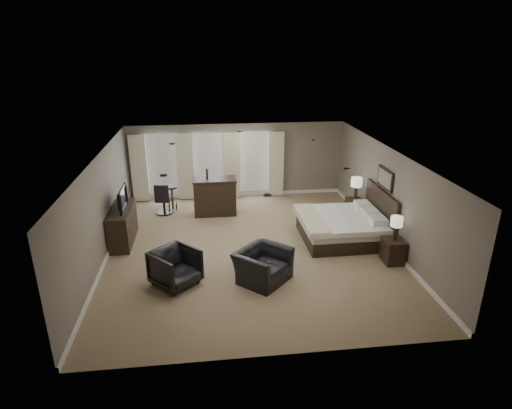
{
  "coord_description": "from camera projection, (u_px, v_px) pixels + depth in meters",
  "views": [
    {
      "loc": [
        -1.11,
        -10.3,
        5.22
      ],
      "look_at": [
        0.2,
        0.4,
        1.1
      ],
      "focal_mm": 30.0,
      "sensor_mm": 36.0,
      "label": 1
    }
  ],
  "objects": [
    {
      "name": "window_bay",
      "position": [
        209.0,
        165.0,
        14.81
      ],
      "size": [
        5.25,
        0.2,
        2.3
      ],
      "color": "silver",
      "rests_on": "room"
    },
    {
      "name": "wall_art",
      "position": [
        385.0,
        178.0,
        11.57
      ],
      "size": [
        0.04,
        0.96,
        0.56
      ],
      "primitive_type": "cube",
      "color": "slate",
      "rests_on": "room"
    },
    {
      "name": "armchair_near",
      "position": [
        263.0,
        260.0,
        9.83
      ],
      "size": [
        1.36,
        1.37,
        1.02
      ],
      "primitive_type": "imported",
      "rotation": [
        0.0,
        0.0,
        0.81
      ],
      "color": "black",
      "rests_on": "ground"
    },
    {
      "name": "lamp_near",
      "position": [
        396.0,
        228.0,
        10.5
      ],
      "size": [
        0.3,
        0.3,
        0.62
      ],
      "primitive_type": "cube",
      "color": "beige",
      "rests_on": "nightstand_near"
    },
    {
      "name": "nightstand_far",
      "position": [
        354.0,
        209.0,
        13.4
      ],
      "size": [
        0.47,
        0.57,
        0.62
      ],
      "primitive_type": "cube",
      "color": "black",
      "rests_on": "ground"
    },
    {
      "name": "bed",
      "position": [
        342.0,
        216.0,
        11.81
      ],
      "size": [
        2.23,
        2.13,
        1.42
      ],
      "primitive_type": "cube",
      "color": "silver",
      "rests_on": "ground"
    },
    {
      "name": "bar_counter",
      "position": [
        215.0,
        196.0,
        13.63
      ],
      "size": [
        1.37,
        0.71,
        1.2
      ],
      "primitive_type": "cube",
      "color": "black",
      "rests_on": "ground"
    },
    {
      "name": "room",
      "position": [
        250.0,
        203.0,
        11.08
      ],
      "size": [
        7.6,
        8.6,
        2.64
      ],
      "color": "#827052",
      "rests_on": "ground"
    },
    {
      "name": "armchair_far",
      "position": [
        175.0,
        266.0,
        9.67
      ],
      "size": [
        1.26,
        1.26,
        0.94
      ],
      "primitive_type": "imported",
      "rotation": [
        0.0,
        0.0,
        0.76
      ],
      "color": "black",
      "rests_on": "ground"
    },
    {
      "name": "tv",
      "position": [
        120.0,
        206.0,
        11.55
      ],
      "size": [
        0.59,
        1.02,
        0.13
      ],
      "primitive_type": "imported",
      "rotation": [
        0.0,
        0.0,
        1.57
      ],
      "color": "black",
      "rests_on": "dresser"
    },
    {
      "name": "lamp_far",
      "position": [
        356.0,
        189.0,
        13.17
      ],
      "size": [
        0.34,
        0.34,
        0.71
      ],
      "primitive_type": "cube",
      "color": "beige",
      "rests_on": "nightstand_far"
    },
    {
      "name": "dresser",
      "position": [
        123.0,
        225.0,
        11.75
      ],
      "size": [
        0.54,
        1.69,
        0.98
      ],
      "primitive_type": "cube",
      "color": "black",
      "rests_on": "ground"
    },
    {
      "name": "bar_stool_right",
      "position": [
        231.0,
        195.0,
        14.3
      ],
      "size": [
        0.48,
        0.48,
        0.81
      ],
      "primitive_type": "cube",
      "rotation": [
        0.0,
        0.0,
        0.3
      ],
      "color": "black",
      "rests_on": "ground"
    },
    {
      "name": "nightstand_near",
      "position": [
        393.0,
        251.0,
        10.72
      ],
      "size": [
        0.46,
        0.57,
        0.62
      ],
      "primitive_type": "cube",
      "color": "black",
      "rests_on": "ground"
    },
    {
      "name": "desk_chair",
      "position": [
        164.0,
        198.0,
        13.7
      ],
      "size": [
        0.59,
        0.59,
        1.04
      ],
      "primitive_type": "cube",
      "rotation": [
        0.0,
        0.0,
        3.01
      ],
      "color": "black",
      "rests_on": "ground"
    },
    {
      "name": "bar_stool_left",
      "position": [
        172.0,
        198.0,
        14.09
      ],
      "size": [
        0.47,
        0.47,
        0.8
      ],
      "primitive_type": "cube",
      "rotation": [
        0.0,
        0.0,
        -0.3
      ],
      "color": "black",
      "rests_on": "ground"
    }
  ]
}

